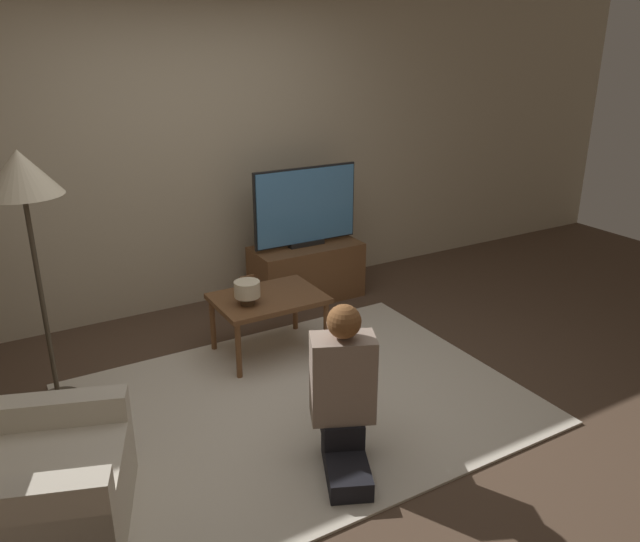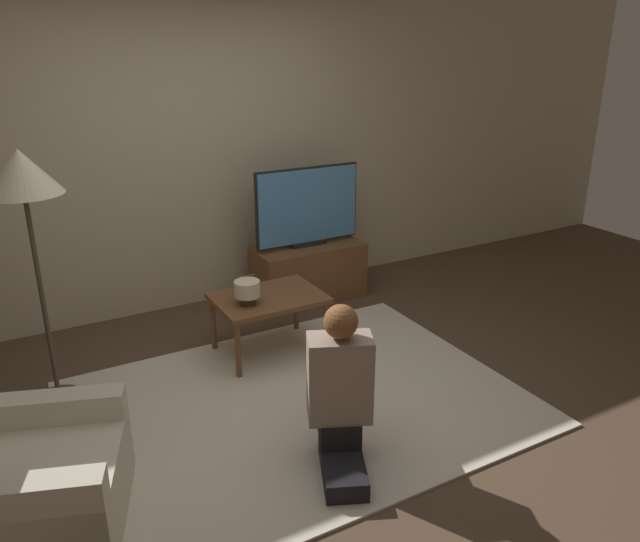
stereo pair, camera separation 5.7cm
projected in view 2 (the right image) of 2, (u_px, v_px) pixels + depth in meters
ground_plane at (300, 404)px, 3.98m from camera, size 10.00×10.00×0.00m
wall_back at (189, 154)px, 5.09m from camera, size 10.00×0.06×2.60m
rug at (300, 403)px, 3.98m from camera, size 2.74×2.09×0.02m
tv_stand at (308, 272)px, 5.52m from camera, size 0.96×0.45×0.49m
tv at (308, 207)px, 5.31m from camera, size 0.96×0.08×0.69m
coffee_table at (269, 302)px, 4.49m from camera, size 0.77×0.56×0.46m
floor_lamp at (23, 186)px, 3.53m from camera, size 0.45×0.45×1.62m
armchair at (16, 482)px, 2.87m from camera, size 1.05×1.03×0.92m
person_kneeling at (340, 388)px, 3.30m from camera, size 0.55×0.83×0.92m
picture_frame at (247, 285)px, 4.47m from camera, size 0.11×0.01×0.15m
table_lamp at (247, 290)px, 4.31m from camera, size 0.18×0.18×0.17m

